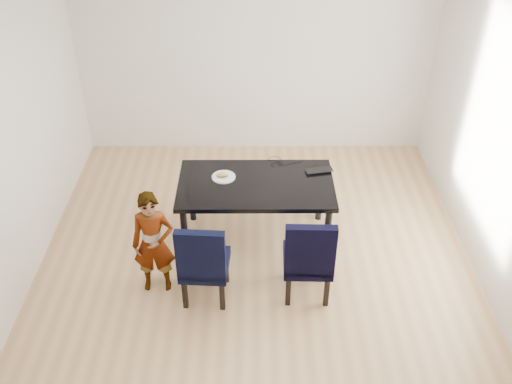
{
  "coord_description": "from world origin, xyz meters",
  "views": [
    {
      "loc": [
        -0.02,
        -4.31,
        4.05
      ],
      "look_at": [
        0.0,
        0.2,
        0.85
      ],
      "focal_mm": 40.0,
      "sensor_mm": 36.0,
      "label": 1
    }
  ],
  "objects_px": {
    "dining_table": "(256,212)",
    "plate": "(224,177)",
    "chair_left": "(205,258)",
    "child": "(153,243)",
    "chair_right": "(308,254)",
    "laptop": "(318,168)"
  },
  "relations": [
    {
      "from": "dining_table",
      "to": "laptop",
      "type": "distance_m",
      "value": 0.81
    },
    {
      "from": "child",
      "to": "dining_table",
      "type": "bearing_deg",
      "value": 33.69
    },
    {
      "from": "dining_table",
      "to": "chair_right",
      "type": "relative_size",
      "value": 1.68
    },
    {
      "from": "chair_left",
      "to": "laptop",
      "type": "relative_size",
      "value": 3.18
    },
    {
      "from": "dining_table",
      "to": "plate",
      "type": "xyz_separation_m",
      "value": [
        -0.33,
        0.1,
        0.38
      ]
    },
    {
      "from": "dining_table",
      "to": "plate",
      "type": "distance_m",
      "value": 0.52
    },
    {
      "from": "laptop",
      "to": "child",
      "type": "bearing_deg",
      "value": 19.92
    },
    {
      "from": "chair_left",
      "to": "laptop",
      "type": "distance_m",
      "value": 1.6
    },
    {
      "from": "plate",
      "to": "child",
      "type": "bearing_deg",
      "value": -127.81
    },
    {
      "from": "laptop",
      "to": "chair_left",
      "type": "bearing_deg",
      "value": 32.49
    },
    {
      "from": "dining_table",
      "to": "child",
      "type": "distance_m",
      "value": 1.22
    },
    {
      "from": "chair_left",
      "to": "child",
      "type": "distance_m",
      "value": 0.5
    },
    {
      "from": "chair_left",
      "to": "dining_table",
      "type": "bearing_deg",
      "value": 63.22
    },
    {
      "from": "chair_right",
      "to": "plate",
      "type": "height_order",
      "value": "chair_right"
    },
    {
      "from": "chair_right",
      "to": "laptop",
      "type": "distance_m",
      "value": 1.09
    },
    {
      "from": "chair_left",
      "to": "child",
      "type": "height_order",
      "value": "child"
    },
    {
      "from": "chair_right",
      "to": "child",
      "type": "bearing_deg",
      "value": 179.11
    },
    {
      "from": "dining_table",
      "to": "chair_right",
      "type": "distance_m",
      "value": 0.93
    },
    {
      "from": "chair_left",
      "to": "child",
      "type": "bearing_deg",
      "value": 170.93
    },
    {
      "from": "dining_table",
      "to": "chair_left",
      "type": "xyz_separation_m",
      "value": [
        -0.48,
        -0.82,
        0.09
      ]
    },
    {
      "from": "chair_left",
      "to": "plate",
      "type": "distance_m",
      "value": 0.98
    },
    {
      "from": "chair_right",
      "to": "laptop",
      "type": "bearing_deg",
      "value": 82.28
    }
  ]
}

